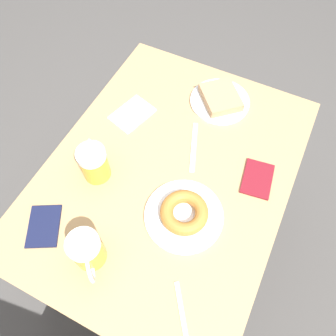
% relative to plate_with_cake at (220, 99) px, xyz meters
% --- Properties ---
extents(ground_plane, '(8.00, 8.00, 0.00)m').
position_rel_plate_with_cake_xyz_m(ground_plane, '(0.04, 0.34, -0.72)').
color(ground_plane, '#474442').
extents(table, '(0.74, 0.98, 0.71)m').
position_rel_plate_with_cake_xyz_m(table, '(0.04, 0.34, -0.08)').
color(table, tan).
rests_on(table, ground_plane).
extents(plate_with_cake, '(0.21, 0.21, 0.04)m').
position_rel_plate_with_cake_xyz_m(plate_with_cake, '(0.00, 0.00, 0.00)').
color(plate_with_cake, white).
rests_on(plate_with_cake, table).
extents(plate_with_donut, '(0.23, 0.23, 0.05)m').
position_rel_plate_with_cake_xyz_m(plate_with_donut, '(-0.07, 0.45, 0.00)').
color(plate_with_donut, white).
rests_on(plate_with_donut, table).
extents(beer_mug_left, '(0.10, 0.11, 0.12)m').
position_rel_plate_with_cake_xyz_m(beer_mug_left, '(0.24, 0.44, 0.05)').
color(beer_mug_left, gold).
rests_on(beer_mug_left, table).
extents(beer_mug_center, '(0.10, 0.11, 0.12)m').
position_rel_plate_with_cake_xyz_m(beer_mug_center, '(0.11, 0.67, 0.05)').
color(beer_mug_center, gold).
rests_on(beer_mug_center, table).
extents(napkin_folded, '(0.14, 0.17, 0.00)m').
position_rel_plate_with_cake_xyz_m(napkin_folded, '(0.25, 0.19, -0.01)').
color(napkin_folded, white).
rests_on(napkin_folded, table).
extents(fork, '(0.11, 0.14, 0.00)m').
position_rel_plate_with_cake_xyz_m(fork, '(-0.18, 0.70, -0.01)').
color(fork, silver).
rests_on(fork, table).
extents(knife, '(0.08, 0.19, 0.00)m').
position_rel_plate_with_cake_xyz_m(knife, '(0.01, 0.22, -0.01)').
color(knife, silver).
rests_on(knife, table).
extents(passport_near_edge, '(0.10, 0.14, 0.01)m').
position_rel_plate_with_cake_xyz_m(passport_near_edge, '(-0.22, 0.24, -0.01)').
color(passport_near_edge, maroon).
rests_on(passport_near_edge, table).
extents(passport_far_edge, '(0.14, 0.15, 0.01)m').
position_rel_plate_with_cake_xyz_m(passport_far_edge, '(0.28, 0.66, -0.01)').
color(passport_far_edge, '#141938').
rests_on(passport_far_edge, table).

